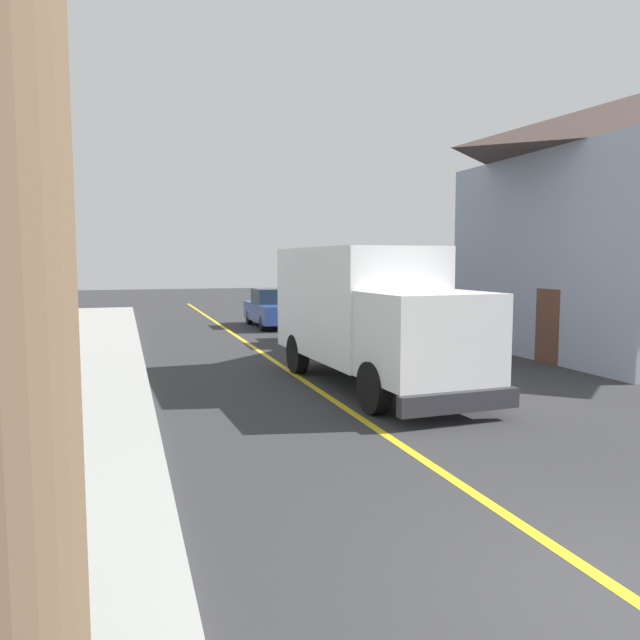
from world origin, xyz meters
name	(u,v)px	position (x,y,z in m)	size (l,w,h in m)	color
sidewalk_curb	(14,501)	(-5.40, 4.00, 0.07)	(3.60, 60.00, 0.15)	#9E9E99
centre_line_yellow	(307,383)	(0.00, 10.00, 0.00)	(0.16, 56.00, 0.01)	gold
box_truck	(367,309)	(1.29, 9.42, 1.77)	(2.76, 7.29, 3.20)	white
parked_car_near	(326,322)	(2.51, 16.12, 0.79)	(1.92, 4.45, 1.67)	silver
parked_car_mid	(273,309)	(2.12, 22.32, 0.79)	(1.81, 4.40, 1.67)	#2D4793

